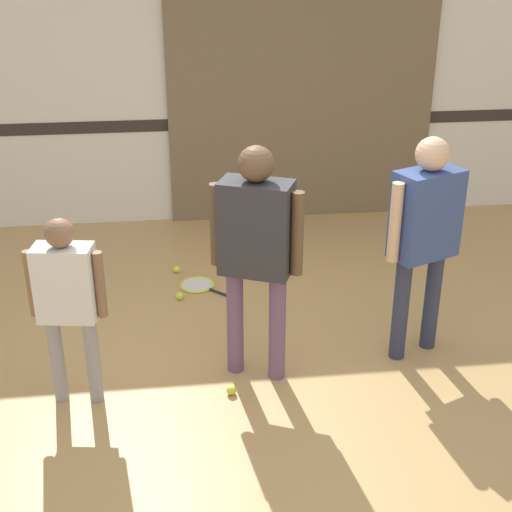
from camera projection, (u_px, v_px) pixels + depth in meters
name	position (u px, v px, depth m)	size (l,w,h in m)	color
ground_plane	(264.00, 375.00, 4.95)	(16.00, 16.00, 0.00)	tan
wall_back	(224.00, 66.00, 7.05)	(16.00, 0.07, 3.20)	silver
wall_panel	(302.00, 108.00, 7.26)	(2.73, 0.05, 2.34)	#756047
person_instructor	(256.00, 240.00, 4.56)	(0.58, 0.41, 1.63)	#6B4C70
person_student_left	(67.00, 293.00, 4.37)	(0.48, 0.25, 1.28)	gray
person_student_right	(425.00, 226.00, 4.82)	(0.57, 0.40, 1.61)	#2D334C
racket_spare_on_floor	(199.00, 285.00, 6.18)	(0.51, 0.49, 0.03)	#C6D838
tennis_ball_near_instructor	(231.00, 390.00, 4.74)	(0.07, 0.07, 0.07)	#CCE038
tennis_ball_by_spare_racket	(177.00, 269.00, 6.42)	(0.07, 0.07, 0.07)	#CCE038
tennis_ball_stray_left	(180.00, 296.00, 5.95)	(0.07, 0.07, 0.07)	#CCE038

